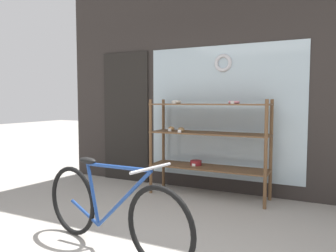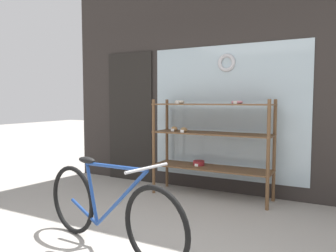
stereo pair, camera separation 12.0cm
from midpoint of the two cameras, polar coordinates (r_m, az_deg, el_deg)
name	(u,v)px [view 2 (the right image)]	position (r m, az deg, el deg)	size (l,w,h in m)	color
storefront_facade	(212,58)	(4.88, 8.42, 11.56)	(4.94, 0.13, 3.99)	#2D2826
display_case	(210,138)	(4.50, 8.13, -2.01)	(1.63, 0.44, 1.34)	brown
bicycle	(108,209)	(3.02, -9.24, -14.08)	(1.77, 0.54, 0.81)	black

